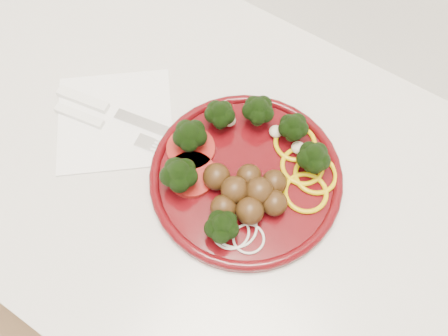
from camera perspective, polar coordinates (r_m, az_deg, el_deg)
The scene contains 5 objects.
counter at distance 1.11m, azimuth 8.10°, elevation -15.98°, with size 2.40×0.60×0.90m.
plate at distance 0.69m, azimuth 2.41°, elevation -0.26°, with size 0.27×0.27×0.06m.
napkin at distance 0.77m, azimuth -12.33°, elevation 5.36°, with size 0.17×0.17×0.00m, color white.
knife at distance 0.77m, azimuth -13.58°, elevation 6.72°, with size 0.21×0.06×0.01m.
fork at distance 0.76m, azimuth -14.79°, elevation 5.19°, with size 0.19×0.05×0.01m.
Camera 1 is at (-0.01, 1.45, 1.54)m, focal length 40.00 mm.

